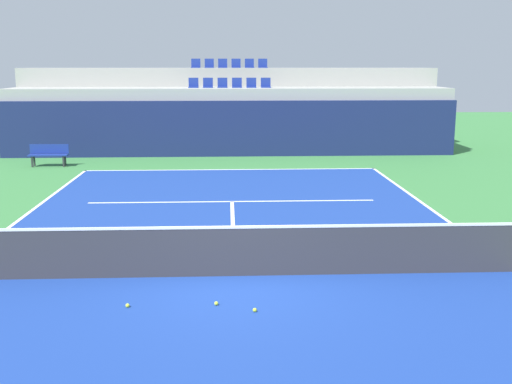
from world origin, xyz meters
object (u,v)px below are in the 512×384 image
(tennis_ball_1, at_px, (128,305))
(tennis_ball_2, at_px, (255,310))
(player_bench, at_px, (49,153))
(tennis_net, at_px, (234,250))
(tennis_ball_0, at_px, (216,303))

(tennis_ball_1, distance_m, tennis_ball_2, 2.09)
(tennis_ball_2, bearing_deg, player_bench, 116.43)
(player_bench, height_order, tennis_ball_2, player_bench)
(tennis_net, distance_m, tennis_ball_2, 1.82)
(tennis_net, height_order, tennis_ball_0, tennis_net)
(tennis_net, xyz_separation_m, tennis_ball_0, (-0.32, -1.43, -0.47))
(tennis_net, bearing_deg, tennis_ball_1, -140.59)
(tennis_ball_2, bearing_deg, tennis_net, 99.89)
(tennis_ball_0, bearing_deg, player_bench, 114.94)
(tennis_net, relative_size, player_bench, 7.39)
(tennis_net, distance_m, tennis_ball_0, 1.54)
(tennis_ball_1, relative_size, tennis_ball_2, 1.00)
(player_bench, bearing_deg, tennis_ball_1, -69.94)
(tennis_ball_1, bearing_deg, tennis_ball_0, 0.89)
(tennis_net, xyz_separation_m, tennis_ball_2, (0.30, -1.73, -0.47))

